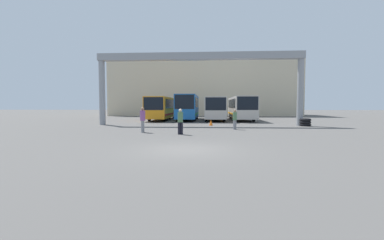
{
  "coord_description": "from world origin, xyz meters",
  "views": [
    {
      "loc": [
        1.03,
        -11.36,
        1.98
      ],
      "look_at": [
        -0.91,
        17.85,
        0.3
      ],
      "focal_mm": 24.0,
      "sensor_mm": 36.0,
      "label": 1
    }
  ],
  "objects_px": {
    "bus_slot_1": "(188,106)",
    "pedestrian_far_center": "(143,119)",
    "bus_slot_2": "(215,107)",
    "bus_slot_3": "(241,107)",
    "tire_stack": "(305,122)",
    "pedestrian_mid_left": "(180,121)",
    "pedestrian_near_left": "(235,119)",
    "traffic_cone": "(211,123)",
    "bus_slot_0": "(163,107)"
  },
  "relations": [
    {
      "from": "bus_slot_1",
      "to": "pedestrian_far_center",
      "type": "height_order",
      "value": "bus_slot_1"
    },
    {
      "from": "pedestrian_far_center",
      "to": "bus_slot_2",
      "type": "bearing_deg",
      "value": 159.1
    },
    {
      "from": "bus_slot_3",
      "to": "pedestrian_far_center",
      "type": "height_order",
      "value": "bus_slot_3"
    },
    {
      "from": "bus_slot_2",
      "to": "tire_stack",
      "type": "xyz_separation_m",
      "value": [
        8.43,
        -9.83,
        -1.37
      ]
    },
    {
      "from": "bus_slot_1",
      "to": "pedestrian_mid_left",
      "type": "relative_size",
      "value": 5.83
    },
    {
      "from": "bus_slot_3",
      "to": "pedestrian_mid_left",
      "type": "distance_m",
      "value": 19.05
    },
    {
      "from": "bus_slot_2",
      "to": "pedestrian_mid_left",
      "type": "relative_size",
      "value": 6.51
    },
    {
      "from": "pedestrian_mid_left",
      "to": "pedestrian_far_center",
      "type": "bearing_deg",
      "value": -37.39
    },
    {
      "from": "bus_slot_1",
      "to": "pedestrian_mid_left",
      "type": "xyz_separation_m",
      "value": [
        0.88,
        -17.02,
        -0.97
      ]
    },
    {
      "from": "pedestrian_near_left",
      "to": "traffic_cone",
      "type": "bearing_deg",
      "value": -108.68
    },
    {
      "from": "traffic_cone",
      "to": "bus_slot_0",
      "type": "bearing_deg",
      "value": 123.56
    },
    {
      "from": "pedestrian_mid_left",
      "to": "traffic_cone",
      "type": "bearing_deg",
      "value": -121.32
    },
    {
      "from": "pedestrian_near_left",
      "to": "bus_slot_2",
      "type": "bearing_deg",
      "value": -128.91
    },
    {
      "from": "bus_slot_3",
      "to": "tire_stack",
      "type": "distance_m",
      "value": 11.36
    },
    {
      "from": "bus_slot_0",
      "to": "pedestrian_near_left",
      "type": "height_order",
      "value": "bus_slot_0"
    },
    {
      "from": "traffic_cone",
      "to": "tire_stack",
      "type": "relative_size",
      "value": 0.55
    },
    {
      "from": "bus_slot_2",
      "to": "pedestrian_near_left",
      "type": "relative_size",
      "value": 7.04
    },
    {
      "from": "bus_slot_3",
      "to": "pedestrian_far_center",
      "type": "xyz_separation_m",
      "value": [
        -9.18,
        -16.84,
        -0.8
      ]
    },
    {
      "from": "bus_slot_0",
      "to": "bus_slot_3",
      "type": "height_order",
      "value": "bus_slot_3"
    },
    {
      "from": "bus_slot_0",
      "to": "traffic_cone",
      "type": "bearing_deg",
      "value": -56.44
    },
    {
      "from": "pedestrian_mid_left",
      "to": "pedestrian_far_center",
      "type": "xyz_separation_m",
      "value": [
        -2.9,
        1.13,
        0.04
      ]
    },
    {
      "from": "pedestrian_far_center",
      "to": "tire_stack",
      "type": "xyz_separation_m",
      "value": [
        14.03,
        6.66,
        -0.61
      ]
    },
    {
      "from": "pedestrian_far_center",
      "to": "traffic_cone",
      "type": "xyz_separation_m",
      "value": [
        5.03,
        6.71,
        -0.69
      ]
    },
    {
      "from": "traffic_cone",
      "to": "bus_slot_3",
      "type": "bearing_deg",
      "value": 67.71
    },
    {
      "from": "bus_slot_0",
      "to": "pedestrian_near_left",
      "type": "distance_m",
      "value": 16.33
    },
    {
      "from": "bus_slot_1",
      "to": "pedestrian_mid_left",
      "type": "bearing_deg",
      "value": -87.04
    },
    {
      "from": "bus_slot_0",
      "to": "tire_stack",
      "type": "xyz_separation_m",
      "value": [
        15.59,
        -10.0,
        -1.39
      ]
    },
    {
      "from": "bus_slot_3",
      "to": "pedestrian_near_left",
      "type": "distance_m",
      "value": 14.29
    },
    {
      "from": "traffic_cone",
      "to": "tire_stack",
      "type": "xyz_separation_m",
      "value": [
        8.99,
        -0.06,
        0.08
      ]
    },
    {
      "from": "bus_slot_3",
      "to": "bus_slot_2",
      "type": "bearing_deg",
      "value": -174.36
    },
    {
      "from": "bus_slot_3",
      "to": "pedestrian_near_left",
      "type": "relative_size",
      "value": 7.48
    },
    {
      "from": "bus_slot_1",
      "to": "traffic_cone",
      "type": "bearing_deg",
      "value": -71.82
    },
    {
      "from": "bus_slot_0",
      "to": "pedestrian_near_left",
      "type": "bearing_deg",
      "value": -58.52
    },
    {
      "from": "pedestrian_mid_left",
      "to": "pedestrian_far_center",
      "type": "distance_m",
      "value": 3.11
    },
    {
      "from": "bus_slot_0",
      "to": "bus_slot_3",
      "type": "xyz_separation_m",
      "value": [
        10.74,
        0.18,
        0.03
      ]
    },
    {
      "from": "tire_stack",
      "to": "pedestrian_far_center",
      "type": "bearing_deg",
      "value": -154.61
    },
    {
      "from": "pedestrian_mid_left",
      "to": "tire_stack",
      "type": "bearing_deg",
      "value": -161.12
    },
    {
      "from": "bus_slot_3",
      "to": "tire_stack",
      "type": "height_order",
      "value": "bus_slot_3"
    },
    {
      "from": "bus_slot_0",
      "to": "bus_slot_2",
      "type": "distance_m",
      "value": 7.16
    },
    {
      "from": "bus_slot_2",
      "to": "bus_slot_3",
      "type": "distance_m",
      "value": 3.6
    },
    {
      "from": "bus_slot_2",
      "to": "traffic_cone",
      "type": "bearing_deg",
      "value": -93.33
    },
    {
      "from": "bus_slot_1",
      "to": "tire_stack",
      "type": "distance_m",
      "value": 15.22
    },
    {
      "from": "bus_slot_2",
      "to": "tire_stack",
      "type": "relative_size",
      "value": 10.96
    },
    {
      "from": "pedestrian_near_left",
      "to": "bus_slot_0",
      "type": "bearing_deg",
      "value": -103.06
    },
    {
      "from": "bus_slot_3",
      "to": "pedestrian_near_left",
      "type": "xyz_separation_m",
      "value": [
        -2.23,
        -14.09,
        -0.92
      ]
    },
    {
      "from": "bus_slot_1",
      "to": "bus_slot_2",
      "type": "height_order",
      "value": "bus_slot_1"
    },
    {
      "from": "pedestrian_near_left",
      "to": "bus_slot_3",
      "type": "bearing_deg",
      "value": -143.53
    },
    {
      "from": "pedestrian_far_center",
      "to": "bus_slot_0",
      "type": "bearing_deg",
      "value": -176.78
    },
    {
      "from": "bus_slot_2",
      "to": "pedestrian_near_left",
      "type": "height_order",
      "value": "bus_slot_2"
    },
    {
      "from": "bus_slot_3",
      "to": "pedestrian_mid_left",
      "type": "xyz_separation_m",
      "value": [
        -6.28,
        -17.97,
        -0.85
      ]
    }
  ]
}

